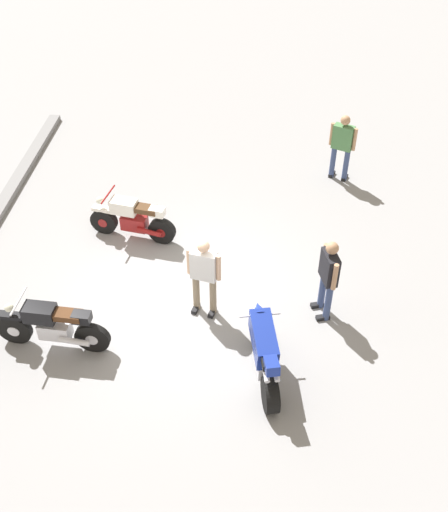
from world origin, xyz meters
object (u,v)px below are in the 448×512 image
motorcycle_blue_sportbike (264,351)px  motorcycle_cream_vintage (132,219)px  motorcycle_black_cruiser (52,326)px  person_in_green_shirt (342,144)px  person_in_black_shirt (328,274)px  person_in_white_shirt (204,272)px

motorcycle_blue_sportbike → motorcycle_cream_vintage: (3.57, 2.94, -0.11)m
motorcycle_black_cruiser → person_in_green_shirt: size_ratio=1.21×
person_in_green_shirt → person_in_black_shirt: (-4.72, 0.57, -0.00)m
motorcycle_black_cruiser → person_in_black_shirt: 5.03m
motorcycle_black_cruiser → person_in_white_shirt: bearing=-153.2°
motorcycle_black_cruiser → person_in_green_shirt: person_in_green_shirt is taller
person_in_green_shirt → person_in_black_shirt: bearing=-163.3°
person_in_green_shirt → motorcycle_black_cruiser: bearing=161.2°
person_in_white_shirt → person_in_black_shirt: size_ratio=0.99×
motorcycle_black_cruiser → person_in_black_shirt: bearing=-162.3°
motorcycle_blue_sportbike → person_in_white_shirt: 1.90m
motorcycle_cream_vintage → person_in_white_shirt: size_ratio=1.14×
person_in_black_shirt → motorcycle_blue_sportbike: bearing=39.0°
motorcycle_black_cruiser → person_in_white_shirt: 2.86m
motorcycle_black_cruiser → motorcycle_cream_vintage: bearing=-100.5°
person_in_green_shirt → person_in_black_shirt: person_in_green_shirt is taller
motorcycle_cream_vintage → person_in_green_shirt: 5.39m
motorcycle_blue_sportbike → motorcycle_black_cruiser: size_ratio=0.93×
person_in_green_shirt → motorcycle_blue_sportbike: bearing=-171.4°
motorcycle_blue_sportbike → person_in_green_shirt: (6.29, -1.68, 0.40)m
person_in_white_shirt → person_in_black_shirt: 2.27m
motorcycle_cream_vintage → motorcycle_black_cruiser: motorcycle_black_cruiser is taller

